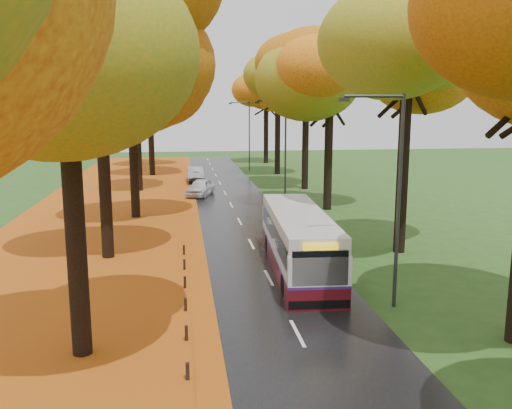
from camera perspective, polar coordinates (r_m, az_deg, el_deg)
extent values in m
cube|color=black|center=(36.74, -1.91, -1.48)|extent=(6.50, 90.00, 0.04)
cube|color=silver|center=(36.73, -1.91, -1.44)|extent=(0.12, 90.00, 0.01)
cube|color=#95500D|center=(36.93, -15.94, -1.83)|extent=(12.00, 90.00, 0.02)
cube|color=#B84812|center=(36.55, -6.67, -1.57)|extent=(0.90, 90.00, 0.01)
cylinder|color=black|center=(16.89, -18.56, -1.40)|extent=(0.60, 0.60, 8.58)
ellipsoid|color=gold|center=(16.69, -19.67, 16.92)|extent=(9.20, 9.20, 7.18)
cylinder|color=black|center=(27.68, -15.71, 3.78)|extent=(0.60, 0.60, 9.15)
ellipsoid|color=gold|center=(27.65, -16.32, 15.63)|extent=(8.00, 8.00, 6.24)
cylinder|color=black|center=(37.56, -12.75, 4.68)|extent=(0.60, 0.60, 8.00)
ellipsoid|color=gold|center=(37.42, -13.06, 12.32)|extent=(9.20, 9.20, 7.18)
cylinder|color=black|center=(49.51, -12.33, 6.36)|extent=(0.60, 0.60, 8.58)
ellipsoid|color=gold|center=(49.44, -12.57, 12.56)|extent=(8.00, 8.00, 6.24)
cylinder|color=black|center=(60.41, -10.99, 7.37)|extent=(0.60, 0.60, 9.15)
ellipsoid|color=gold|center=(60.40, -11.18, 12.79)|extent=(9.20, 9.20, 7.18)
cylinder|color=black|center=(70.45, -11.05, 7.30)|extent=(0.60, 0.60, 8.00)
ellipsoid|color=gold|center=(70.37, -11.20, 11.37)|extent=(8.00, 8.00, 6.24)
cylinder|color=black|center=(28.71, 15.21, 4.09)|extent=(0.60, 0.60, 9.22)
ellipsoid|color=orange|center=(28.69, 15.78, 15.60)|extent=(8.20, 8.20, 6.40)
cylinder|color=black|center=(39.86, 7.63, 5.30)|extent=(0.60, 0.60, 8.19)
ellipsoid|color=orange|center=(39.74, 7.81, 12.67)|extent=(9.20, 9.20, 7.18)
cylinder|color=black|center=(49.65, 5.22, 6.64)|extent=(0.60, 0.60, 8.70)
ellipsoid|color=orange|center=(49.60, 5.33, 12.92)|extent=(8.20, 8.20, 6.40)
cylinder|color=black|center=(60.28, 2.28, 7.57)|extent=(0.60, 0.60, 9.22)
ellipsoid|color=orange|center=(60.27, 2.32, 13.05)|extent=(9.20, 9.20, 7.18)
cylinder|color=black|center=(72.22, 1.06, 7.64)|extent=(0.60, 0.60, 8.19)
ellipsoid|color=orange|center=(72.15, 1.07, 11.71)|extent=(8.20, 8.20, 6.40)
cube|color=black|center=(15.94, -7.22, -17.04)|extent=(0.11, 0.11, 0.52)
cube|color=black|center=(18.29, -7.34, -13.30)|extent=(0.11, 0.11, 0.52)
cube|color=black|center=(20.70, -7.42, -10.41)|extent=(0.11, 0.11, 0.52)
cube|color=black|center=(23.15, -7.49, -8.13)|extent=(0.11, 0.11, 0.52)
cube|color=black|center=(25.63, -7.55, -6.29)|extent=(0.11, 0.11, 0.52)
cube|color=black|center=(28.13, -7.59, -4.78)|extent=(0.11, 0.11, 0.52)
cylinder|color=#333538|center=(20.68, 14.79, 0.08)|extent=(0.14, 0.14, 8.00)
cylinder|color=#333538|center=(19.96, 12.34, 11.08)|extent=(2.20, 0.11, 0.11)
cube|color=#333538|center=(19.61, 9.26, 10.84)|extent=(0.35, 0.18, 0.14)
cylinder|color=#333538|center=(41.68, 3.11, 5.46)|extent=(0.14, 0.14, 8.00)
cylinder|color=#333538|center=(41.33, 1.64, 10.84)|extent=(2.20, 0.11, 0.11)
cube|color=#333538|center=(41.16, 0.10, 10.68)|extent=(0.35, 0.18, 0.14)
cylinder|color=#333538|center=(63.36, -0.71, 7.17)|extent=(0.14, 0.14, 8.00)
cylinder|color=#333538|center=(63.13, -1.72, 10.69)|extent=(2.20, 0.11, 0.11)
cube|color=#333538|center=(63.02, -2.73, 10.58)|extent=(0.35, 0.18, 0.14)
cube|color=#4A0B12|center=(25.33, 4.44, -5.94)|extent=(2.99, 10.54, 0.85)
cube|color=silver|center=(25.06, 4.48, -3.66)|extent=(2.99, 10.54, 1.23)
cube|color=silver|center=(24.85, 4.51, -1.54)|extent=(2.93, 10.33, 0.66)
cube|color=#391C63|center=(25.20, 4.46, -4.91)|extent=(3.01, 10.57, 0.11)
cube|color=black|center=(24.97, 4.49, -2.81)|extent=(2.97, 9.71, 0.81)
cube|color=black|center=(20.10, 6.78, -6.70)|extent=(2.08, 0.19, 1.33)
cube|color=yellow|center=(19.87, 6.83, -4.43)|extent=(1.30, 0.14, 0.27)
cube|color=black|center=(20.57, 6.68, -10.40)|extent=(2.32, 0.26, 0.33)
cylinder|color=black|center=(21.83, 3.10, -8.51)|extent=(0.32, 0.96, 0.95)
cylinder|color=black|center=(22.20, 8.61, -8.29)|extent=(0.32, 0.96, 0.95)
cylinder|color=black|center=(28.18, 1.32, -4.13)|extent=(0.32, 0.96, 0.95)
cylinder|color=black|center=(28.47, 5.60, -4.03)|extent=(0.32, 0.96, 0.95)
imported|color=silver|center=(46.05, -5.86, 1.81)|extent=(2.91, 4.43, 1.40)
imported|color=#A2A4AA|center=(54.43, -6.40, 3.16)|extent=(1.63, 4.51, 1.48)
imported|color=black|center=(53.87, -6.33, 2.94)|extent=(1.68, 4.11, 1.19)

